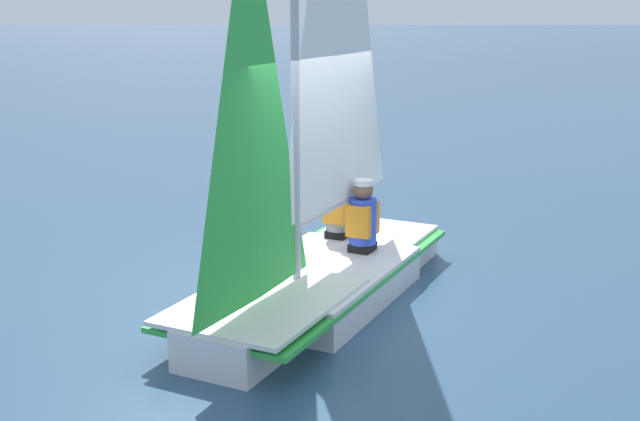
# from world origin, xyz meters

# --- Properties ---
(ground_plane) EXTENTS (260.00, 260.00, 0.00)m
(ground_plane) POSITION_xyz_m (0.00, 0.00, 0.00)
(ground_plane) COLOR #2D4C6B
(sailboat_main) EXTENTS (2.94, 4.30, 5.72)m
(sailboat_main) POSITION_xyz_m (0.00, 0.01, 0.85)
(sailboat_main) COLOR silver
(sailboat_main) RESTS_ON ground_plane
(sailor_helm) EXTENTS (0.40, 0.42, 1.16)m
(sailor_helm) POSITION_xyz_m (-0.45, -0.58, 0.63)
(sailor_helm) COLOR black
(sailor_helm) RESTS_ON ground_plane
(sailor_crew) EXTENTS (0.40, 0.42, 1.16)m
(sailor_crew) POSITION_xyz_m (-0.18, -1.12, 0.63)
(sailor_crew) COLOR black
(sailor_crew) RESTS_ON ground_plane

